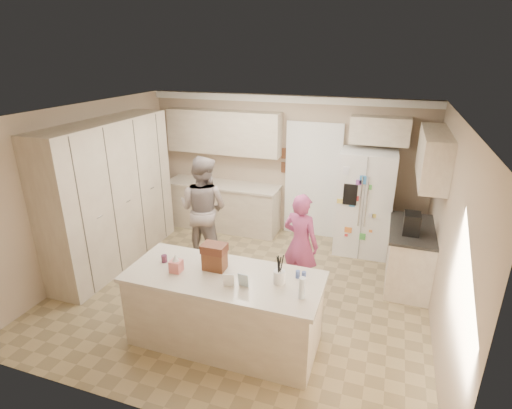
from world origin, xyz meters
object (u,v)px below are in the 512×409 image
(teen_boy, at_px, (203,209))
(teen_girl, at_px, (300,244))
(refrigerator, at_px, (364,203))
(island_base, at_px, (225,310))
(tissue_box, at_px, (176,266))
(coffee_maker, at_px, (412,223))
(dollhouse_body, at_px, (215,260))
(utensil_crock, at_px, (279,277))

(teen_boy, height_order, teen_girl, teen_boy)
(refrigerator, height_order, island_base, refrigerator)
(island_base, height_order, tissue_box, tissue_box)
(coffee_maker, xyz_separation_m, teen_boy, (-3.20, -0.05, -0.18))
(dollhouse_body, relative_size, teen_girl, 0.17)
(utensil_crock, distance_m, teen_boy, 2.55)
(coffee_maker, bearing_deg, teen_girl, -160.90)
(utensil_crock, distance_m, dollhouse_body, 0.80)
(island_base, xyz_separation_m, teen_girl, (0.59, 1.39, 0.31))
(refrigerator, xyz_separation_m, coffee_maker, (0.71, -1.08, 0.17))
(island_base, relative_size, teen_boy, 1.23)
(utensil_crock, distance_m, teen_girl, 1.37)
(teen_boy, bearing_deg, coffee_maker, -174.17)
(refrigerator, relative_size, teen_boy, 1.01)
(utensil_crock, height_order, teen_girl, teen_girl)
(utensil_crock, xyz_separation_m, dollhouse_body, (-0.80, 0.05, 0.04))
(refrigerator, distance_m, teen_boy, 2.73)
(coffee_maker, relative_size, island_base, 0.14)
(teen_girl, bearing_deg, tissue_box, 70.04)
(refrigerator, relative_size, utensil_crock, 12.00)
(tissue_box, height_order, teen_boy, teen_boy)
(island_base, xyz_separation_m, tissue_box, (-0.55, -0.10, 0.56))
(refrigerator, distance_m, dollhouse_body, 3.24)
(tissue_box, height_order, dollhouse_body, dollhouse_body)
(teen_boy, bearing_deg, teen_girl, 170.30)
(coffee_maker, distance_m, dollhouse_body, 2.84)
(utensil_crock, bearing_deg, dollhouse_body, 176.42)
(coffee_maker, relative_size, teen_girl, 0.20)
(utensil_crock, xyz_separation_m, tissue_box, (-1.20, -0.15, -0.00))
(refrigerator, xyz_separation_m, teen_girl, (-0.75, -1.58, -0.15))
(coffee_maker, relative_size, dollhouse_body, 1.15)
(utensil_crock, relative_size, teen_girl, 0.10)
(refrigerator, distance_m, island_base, 3.30)
(utensil_crock, bearing_deg, island_base, -175.60)
(island_base, height_order, dollhouse_body, dollhouse_body)
(teen_boy, relative_size, teen_girl, 1.18)
(coffee_maker, bearing_deg, island_base, -137.17)
(coffee_maker, relative_size, teen_boy, 0.17)
(refrigerator, bearing_deg, teen_girl, -116.47)
(coffee_maker, distance_m, teen_girl, 1.58)
(coffee_maker, bearing_deg, refrigerator, 123.51)
(utensil_crock, distance_m, tissue_box, 1.21)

